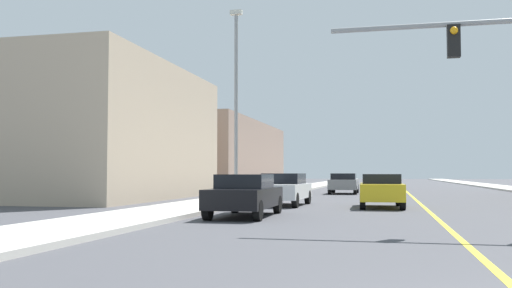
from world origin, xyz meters
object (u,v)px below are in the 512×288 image
(car_gray, at_px, (344,183))
(car_white, at_px, (284,189))
(street_lamp, at_px, (236,96))
(car_black, at_px, (245,194))
(car_yellow, at_px, (381,190))

(car_gray, xyz_separation_m, car_white, (-1.58, -14.93, 0.01))
(street_lamp, bearing_deg, car_black, -72.17)
(car_gray, relative_size, car_white, 0.98)
(car_black, bearing_deg, car_gray, -95.26)
(street_lamp, distance_m, car_yellow, 7.74)
(car_gray, bearing_deg, car_yellow, -80.60)
(car_yellow, bearing_deg, street_lamp, 173.64)
(car_yellow, bearing_deg, car_white, 169.76)
(car_black, distance_m, car_white, 6.54)
(car_yellow, bearing_deg, car_gray, 97.77)
(car_gray, height_order, car_white, car_white)
(car_black, relative_size, car_gray, 1.07)
(street_lamp, height_order, car_white, street_lamp)
(street_lamp, distance_m, car_black, 7.96)
(car_yellow, relative_size, car_gray, 0.95)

